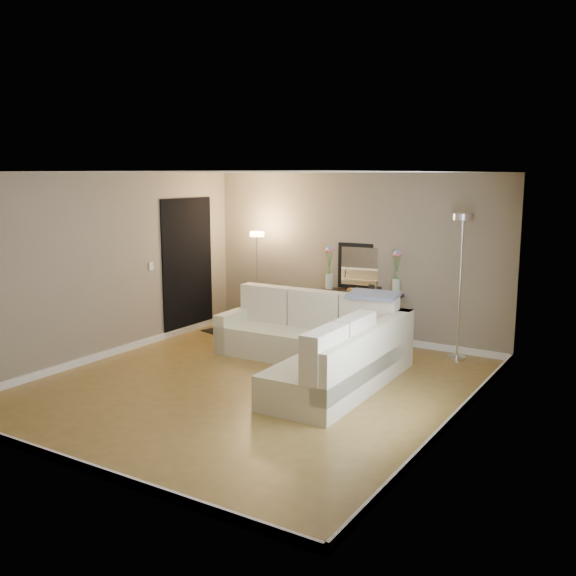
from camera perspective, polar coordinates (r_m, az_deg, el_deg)
The scene contains 23 objects.
floor at distance 8.06m, azimuth -3.02°, elevation -8.62°, with size 5.00×5.50×0.01m, color olive.
ceiling at distance 7.63m, azimuth -3.20°, elevation 10.28°, with size 5.00×5.50×0.01m, color white.
wall_back at distance 10.11m, azimuth 5.85°, elevation 2.77°, with size 5.00×0.02×2.60m, color gray.
wall_front at distance 5.74m, azimuth -19.03°, elevation -3.34°, with size 5.00×0.02×2.60m, color gray.
wall_left at distance 9.39m, azimuth -15.82°, elevation 1.88°, with size 0.02×5.50×2.60m, color gray.
wall_right at distance 6.66m, azimuth 14.95°, elevation -1.32°, with size 0.02×5.50×2.60m, color gray.
baseboard_back at distance 10.32m, azimuth 5.66°, elevation -4.14°, with size 5.00×0.03×0.10m, color white.
baseboard_front at distance 6.15m, azimuth -18.16°, elevation -14.70°, with size 5.00×0.03×0.10m, color white.
baseboard_left at distance 9.62m, azimuth -15.36°, elevation -5.52°, with size 0.03×5.50×0.10m, color white.
baseboard_right at distance 7.01m, azimuth 14.28°, elevation -11.36°, with size 0.03×5.50×0.10m, color white.
doorway at distance 10.60m, azimuth -8.90°, elevation 1.96°, with size 0.02×1.20×2.20m, color black.
switch_plate at distance 9.97m, azimuth -12.08°, elevation 1.92°, with size 0.02×0.08×0.12m, color white.
sectional_sofa at distance 8.51m, azimuth 2.81°, elevation -5.09°, with size 2.74×2.59×0.95m.
throw_blanket at distance 8.76m, azimuth 7.59°, elevation -0.62°, with size 0.68×0.39×0.05m, color gray.
console_table at distance 10.03m, azimuth 6.09°, elevation -2.23°, with size 1.31×0.46×0.79m.
leaning_mirror at distance 10.03m, azimuth 6.93°, elevation 1.91°, with size 0.91×0.12×0.71m.
table_decor at distance 9.90m, azimuth 6.48°, elevation -0.15°, with size 0.55×0.13×0.13m.
flower_vase_left at distance 10.08m, azimuth 3.68°, elevation 1.55°, with size 0.15×0.13×0.68m.
flower_vase_right at distance 9.72m, azimuth 9.61°, elevation 1.11°, with size 0.15×0.13×0.68m.
floor_lamp_lit at distance 10.51m, azimuth -2.75°, elevation 2.36°, with size 0.29×0.29×1.65m.
floor_lamp_unlit at distance 9.15m, azimuth 15.15°, elevation 2.66°, with size 0.29×0.29×2.05m.
charcoal_rug at distance 10.61m, azimuth -4.34°, elevation -3.96°, with size 1.08×0.81×0.01m, color black.
black_bag at distance 10.65m, azimuth -5.33°, elevation -2.83°, with size 0.31×0.22×0.20m, color black.
Camera 1 is at (4.36, -6.27, 2.58)m, focal length 40.00 mm.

